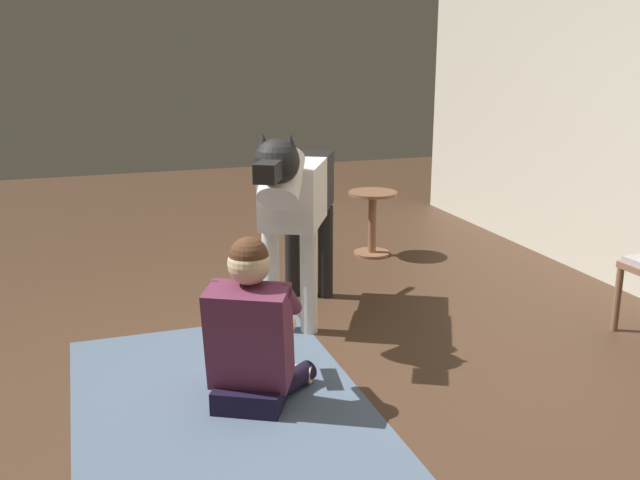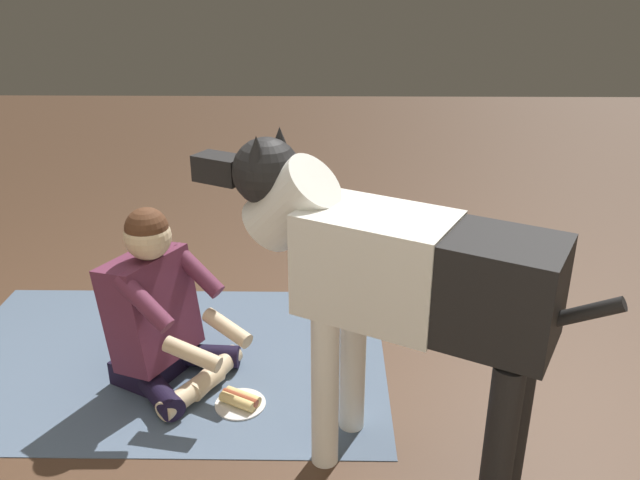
# 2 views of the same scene
# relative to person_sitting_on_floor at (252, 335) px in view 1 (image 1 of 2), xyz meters

# --- Properties ---
(ground_plane) EXTENTS (13.99, 13.99, 0.00)m
(ground_plane) POSITION_rel_person_sitting_on_floor_xyz_m (-0.05, -0.11, -0.36)
(ground_plane) COLOR #4A3122
(area_rug) EXTENTS (2.20, 1.45, 0.01)m
(area_rug) POSITION_rel_person_sitting_on_floor_xyz_m (0.04, -0.17, -0.36)
(area_rug) COLOR slate
(area_rug) RESTS_ON ground
(person_sitting_on_floor) EXTENTS (0.71, 0.63, 0.87)m
(person_sitting_on_floor) POSITION_rel_person_sitting_on_floor_xyz_m (0.00, 0.00, 0.00)
(person_sitting_on_floor) COLOR black
(person_sitting_on_floor) RESTS_ON ground
(large_dog) EXTENTS (1.45, 0.86, 1.29)m
(large_dog) POSITION_rel_person_sitting_on_floor_xyz_m (-1.01, 0.54, 0.46)
(large_dog) COLOR white
(large_dog) RESTS_ON ground
(hot_dog_on_plate) EXTENTS (0.23, 0.23, 0.06)m
(hot_dog_on_plate) POSITION_rel_person_sitting_on_floor_xyz_m (-0.38, 0.21, -0.33)
(hot_dog_on_plate) COLOR silver
(hot_dog_on_plate) RESTS_ON ground
(round_side_table) EXTENTS (0.42, 0.42, 0.55)m
(round_side_table) POSITION_rel_person_sitting_on_floor_xyz_m (-2.24, 1.60, -0.03)
(round_side_table) COLOR brown
(round_side_table) RESTS_ON ground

